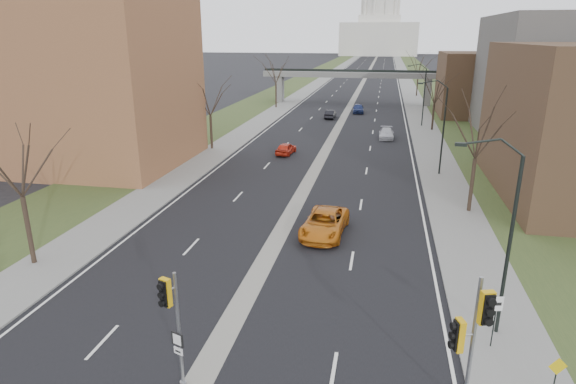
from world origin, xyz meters
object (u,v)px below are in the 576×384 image
(speed_limit_sign, at_px, (496,312))
(signal_pole_right, at_px, (472,330))
(warning_sign, at_px, (556,373))
(car_left_far, at_px, (330,114))
(car_right_mid, at_px, (386,134))
(car_right_far, at_px, (358,108))
(signal_pole_median, at_px, (172,312))
(car_left_near, at_px, (286,148))
(car_right_near, at_px, (325,223))

(speed_limit_sign, bearing_deg, signal_pole_right, -126.14)
(warning_sign, bearing_deg, signal_pole_right, -172.89)
(car_left_far, xyz_separation_m, car_right_mid, (8.78, -14.24, -0.02))
(warning_sign, distance_m, car_right_far, 67.89)
(signal_pole_median, relative_size, car_left_near, 1.24)
(car_left_far, distance_m, car_right_mid, 16.73)
(car_left_near, bearing_deg, signal_pole_median, 101.92)
(signal_pole_right, xyz_separation_m, speed_limit_sign, (1.76, 4.17, -1.70))
(speed_limit_sign, bearing_deg, car_left_near, 102.18)
(signal_pole_median, height_order, warning_sign, signal_pole_median)
(car_right_mid, bearing_deg, signal_pole_right, -87.23)
(warning_sign, bearing_deg, car_left_near, 101.48)
(car_right_near, relative_size, car_right_far, 1.26)
(car_left_far, bearing_deg, signal_pole_median, 92.60)
(car_left_far, relative_size, car_right_mid, 0.91)
(signal_pole_median, height_order, car_right_far, signal_pole_median)
(signal_pole_right, bearing_deg, car_right_near, 96.33)
(car_left_far, xyz_separation_m, car_right_near, (4.92, -46.73, 0.12))
(car_right_near, height_order, car_right_mid, car_right_near)
(signal_pole_right, height_order, car_left_far, signal_pole_right)
(car_left_far, height_order, car_right_far, car_right_far)
(signal_pole_median, distance_m, car_left_far, 62.58)
(signal_pole_right, relative_size, car_left_near, 1.37)
(car_left_far, relative_size, car_right_far, 0.91)
(warning_sign, xyz_separation_m, car_left_near, (-16.98, 35.39, -0.63))
(signal_pole_right, xyz_separation_m, car_left_near, (-13.70, 36.67, -2.79))
(signal_pole_median, height_order, speed_limit_sign, signal_pole_median)
(warning_sign, height_order, car_left_far, warning_sign)
(signal_pole_right, height_order, car_right_near, signal_pole_right)
(car_right_far, bearing_deg, speed_limit_sign, -84.75)
(car_left_near, bearing_deg, car_right_near, 114.55)
(warning_sign, distance_m, car_left_far, 62.29)
(signal_pole_right, distance_m, car_right_mid, 47.68)
(car_left_near, height_order, car_right_mid, car_left_near)
(warning_sign, bearing_deg, speed_limit_sign, 103.58)
(warning_sign, relative_size, car_right_near, 0.32)
(car_right_far, bearing_deg, car_left_far, -124.52)
(speed_limit_sign, xyz_separation_m, car_left_far, (-13.35, 57.59, -1.08))
(signal_pole_median, xyz_separation_m, signal_pole_right, (10.18, 0.76, 0.13))
(signal_pole_right, distance_m, car_right_far, 68.76)
(speed_limit_sign, relative_size, car_left_near, 0.62)
(signal_pole_right, height_order, speed_limit_sign, signal_pole_right)
(car_right_near, distance_m, car_right_far, 53.27)
(car_left_near, bearing_deg, warning_sign, 122.18)
(speed_limit_sign, xyz_separation_m, car_right_near, (-8.43, 10.86, -0.96))
(car_right_far, bearing_deg, signal_pole_right, -86.71)
(speed_limit_sign, relative_size, car_right_far, 0.53)
(signal_pole_right, bearing_deg, signal_pole_median, 166.63)
(signal_pole_median, xyz_separation_m, warning_sign, (13.46, 2.03, -2.04))
(car_left_far, height_order, car_right_mid, car_left_far)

